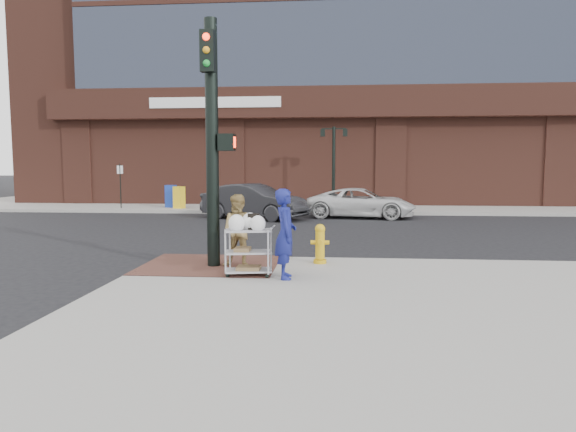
# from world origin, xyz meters

# --- Properties ---
(ground) EXTENTS (220.00, 220.00, 0.00)m
(ground) POSITION_xyz_m (0.00, 0.00, 0.00)
(ground) COLOR black
(ground) RESTS_ON ground
(sidewalk_far) EXTENTS (65.00, 36.00, 0.15)m
(sidewalk_far) POSITION_xyz_m (12.50, 32.00, 0.07)
(sidewalk_far) COLOR gray
(sidewalk_far) RESTS_ON ground
(brick_curb_ramp) EXTENTS (2.80, 2.40, 0.01)m
(brick_curb_ramp) POSITION_xyz_m (-0.60, 0.90, 0.16)
(brick_curb_ramp) COLOR #4F2A25
(brick_curb_ramp) RESTS_ON sidewalk_near
(bank_building) EXTENTS (42.00, 26.00, 28.00)m
(bank_building) POSITION_xyz_m (5.00, 31.00, 14.15)
(bank_building) COLOR #572C22
(bank_building) RESTS_ON sidewalk_far
(lamp_post) EXTENTS (1.32, 0.22, 4.00)m
(lamp_post) POSITION_xyz_m (2.00, 16.00, 2.62)
(lamp_post) COLOR black
(lamp_post) RESTS_ON sidewalk_far
(parking_sign) EXTENTS (0.05, 0.05, 2.20)m
(parking_sign) POSITION_xyz_m (-8.50, 15.00, 1.25)
(parking_sign) COLOR black
(parking_sign) RESTS_ON sidewalk_far
(traffic_signal_pole) EXTENTS (0.61, 0.51, 5.00)m
(traffic_signal_pole) POSITION_xyz_m (-0.48, 0.77, 2.83)
(traffic_signal_pole) COLOR black
(traffic_signal_pole) RESTS_ON sidewalk_near
(woman_blue) EXTENTS (0.47, 0.65, 1.66)m
(woman_blue) POSITION_xyz_m (1.09, -0.25, 0.98)
(woman_blue) COLOR navy
(woman_blue) RESTS_ON sidewalk_near
(pedestrian_tan) EXTENTS (0.74, 0.58, 1.50)m
(pedestrian_tan) POSITION_xyz_m (0.06, 0.76, 0.90)
(pedestrian_tan) COLOR #9C8049
(pedestrian_tan) RESTS_ON sidewalk_near
(sedan_dark) EXTENTS (4.75, 3.20, 1.48)m
(sedan_dark) POSITION_xyz_m (-1.34, 11.76, 0.74)
(sedan_dark) COLOR black
(sedan_dark) RESTS_ON ground
(minivan_white) EXTENTS (4.87, 2.79, 1.28)m
(minivan_white) POSITION_xyz_m (3.20, 12.71, 0.64)
(minivan_white) COLOR silver
(minivan_white) RESTS_ON ground
(utility_cart) EXTENTS (0.93, 0.63, 1.19)m
(utility_cart) POSITION_xyz_m (0.38, -0.10, 0.69)
(utility_cart) COLOR #9F9FA4
(utility_cart) RESTS_ON sidewalk_near
(fire_hydrant) EXTENTS (0.40, 0.28, 0.84)m
(fire_hydrant) POSITION_xyz_m (1.69, 1.30, 0.58)
(fire_hydrant) COLOR gold
(fire_hydrant) RESTS_ON sidewalk_near
(newsbox_red) EXTENTS (0.51, 0.49, 0.95)m
(newsbox_red) POSITION_xyz_m (-5.60, 15.26, 0.62)
(newsbox_red) COLOR maroon
(newsbox_red) RESTS_ON sidewalk_far
(newsbox_yellow) EXTENTS (0.57, 0.55, 1.08)m
(newsbox_yellow) POSITION_xyz_m (-5.57, 15.09, 0.69)
(newsbox_yellow) COLOR yellow
(newsbox_yellow) RESTS_ON sidewalk_far
(newsbox_blue) EXTENTS (0.52, 0.48, 1.12)m
(newsbox_blue) POSITION_xyz_m (-6.18, 15.70, 0.71)
(newsbox_blue) COLOR #1938A3
(newsbox_blue) RESTS_ON sidewalk_far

